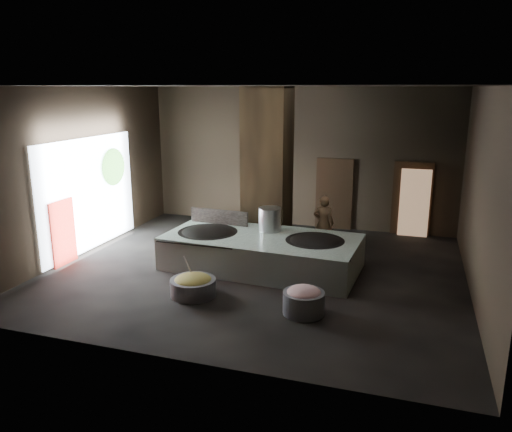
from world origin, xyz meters
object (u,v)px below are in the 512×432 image
(hearth_platform, at_px, (262,252))
(veg_basin, at_px, (193,287))
(stock_pot, at_px, (270,220))
(meat_basin, at_px, (304,303))
(wok_left, at_px, (208,235))
(cook, at_px, (324,223))
(wok_right, at_px, (315,244))

(hearth_platform, distance_m, veg_basin, 2.34)
(stock_pot, height_order, meat_basin, stock_pot)
(stock_pot, bearing_deg, veg_basin, -110.07)
(wok_left, xyz_separation_m, cook, (2.68, 1.93, 0.04))
(meat_basin, bearing_deg, hearth_platform, 124.88)
(meat_basin, bearing_deg, cook, 95.03)
(wok_left, xyz_separation_m, veg_basin, (0.52, -2.08, -0.56))
(veg_basin, bearing_deg, wok_left, 104.06)
(hearth_platform, height_order, stock_pot, stock_pot)
(cook, distance_m, veg_basin, 4.60)
(wok_left, relative_size, stock_pot, 2.42)
(cook, height_order, veg_basin, cook)
(hearth_platform, bearing_deg, cook, 60.44)
(hearth_platform, bearing_deg, stock_pot, 88.46)
(veg_basin, height_order, meat_basin, meat_basin)
(wok_left, bearing_deg, hearth_platform, 1.97)
(wok_right, relative_size, cook, 0.90)
(wok_right, bearing_deg, meat_basin, -83.91)
(wok_right, height_order, stock_pot, stock_pot)
(cook, bearing_deg, wok_right, 90.05)
(veg_basin, bearing_deg, wok_right, 43.72)
(stock_pot, xyz_separation_m, veg_basin, (-0.98, -2.68, -0.94))
(cook, bearing_deg, wok_left, 32.14)
(stock_pot, bearing_deg, hearth_platform, -95.19)
(wok_right, bearing_deg, cook, 93.68)
(hearth_platform, height_order, cook, cook)
(wok_right, relative_size, veg_basin, 1.40)
(wok_right, bearing_deg, wok_left, -177.95)
(wok_right, xyz_separation_m, meat_basin, (0.25, -2.35, -0.52))
(stock_pot, relative_size, cook, 0.40)
(hearth_platform, xyz_separation_m, cook, (1.23, 1.88, 0.37))
(hearth_platform, distance_m, stock_pot, 0.90)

